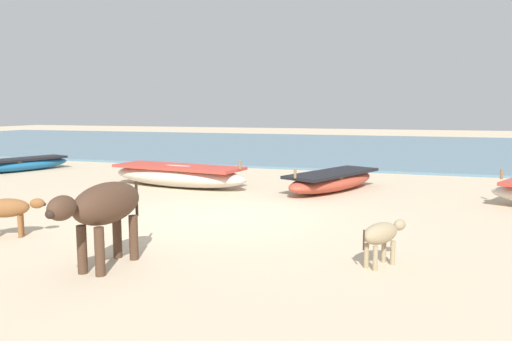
{
  "coord_description": "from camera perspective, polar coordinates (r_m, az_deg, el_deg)",
  "views": [
    {
      "loc": [
        3.42,
        -8.2,
        1.97
      ],
      "look_at": [
        0.04,
        2.12,
        0.6
      ],
      "focal_mm": 34.7,
      "sensor_mm": 36.0,
      "label": 1
    }
  ],
  "objects": [
    {
      "name": "calf_near_brown",
      "position": [
        8.46,
        -26.63,
        -4.03
      ],
      "size": [
        0.85,
        0.66,
        0.6
      ],
      "rotation": [
        0.0,
        0.0,
        0.59
      ],
      "color": "brown",
      "rests_on": "ground"
    },
    {
      "name": "ground",
      "position": [
        9.1,
        -4.44,
        -5.33
      ],
      "size": [
        80.0,
        80.0,
        0.0
      ],
      "primitive_type": "plane",
      "color": "beige"
    },
    {
      "name": "fishing_boat_3",
      "position": [
        12.63,
        -8.93,
        -0.52
      ],
      "size": [
        3.96,
        1.66,
        0.74
      ],
      "rotation": [
        0.0,
        0.0,
        6.14
      ],
      "color": "beige",
      "rests_on": "ground"
    },
    {
      "name": "sea_water",
      "position": [
        25.69,
        10.44,
        2.75
      ],
      "size": [
        60.0,
        20.0,
        0.08
      ],
      "primitive_type": "cube",
      "color": "slate",
      "rests_on": "ground"
    },
    {
      "name": "fishing_boat_4",
      "position": [
        17.27,
        -25.41,
        0.69
      ],
      "size": [
        1.77,
        3.2,
        0.6
      ],
      "rotation": [
        0.0,
        0.0,
        4.39
      ],
      "color": "#1E669E",
      "rests_on": "ground"
    },
    {
      "name": "cow_adult_dark",
      "position": [
        6.35,
        -17.06,
        -4.07
      ],
      "size": [
        0.52,
        1.64,
        1.06
      ],
      "rotation": [
        0.0,
        0.0,
        4.67
      ],
      "color": "#4C3323",
      "rests_on": "ground"
    },
    {
      "name": "calf_far_dun",
      "position": [
        6.41,
        14.29,
        -7.18
      ],
      "size": [
        0.59,
        0.79,
        0.56
      ],
      "rotation": [
        0.0,
        0.0,
        1.01
      ],
      "color": "tan",
      "rests_on": "ground"
    },
    {
      "name": "fishing_boat_0",
      "position": [
        11.97,
        8.79,
        -1.13
      ],
      "size": [
        2.15,
        3.3,
        0.66
      ],
      "rotation": [
        0.0,
        0.0,
        4.3
      ],
      "color": "#B74733",
      "rests_on": "ground"
    }
  ]
}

